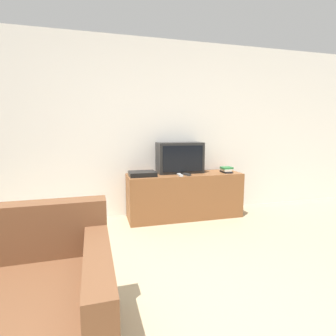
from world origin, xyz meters
TOP-DOWN VIEW (x-y plane):
  - wall_back at (0.00, 3.03)m, footprint 9.00×0.06m
  - tv_stand at (0.80, 2.73)m, footprint 1.68×0.51m
  - television at (0.76, 2.83)m, footprint 0.68×0.31m
  - book_stack at (1.44, 2.65)m, footprint 0.16×0.21m
  - remote_on_stand at (0.68, 2.57)m, footprint 0.05×0.18m
  - remote_secondary at (0.79, 2.59)m, footprint 0.09×0.16m
  - set_top_box at (0.17, 2.70)m, footprint 0.37×0.29m

SIDE VIEW (x-z plane):
  - tv_stand at x=0.80m, z-range 0.00..0.66m
  - remote_on_stand at x=0.68m, z-range 0.66..0.68m
  - remote_secondary at x=0.79m, z-range 0.66..0.68m
  - set_top_box at x=0.17m, z-range 0.66..0.72m
  - book_stack at x=1.44m, z-range 0.66..0.74m
  - television at x=0.76m, z-range 0.66..1.11m
  - wall_back at x=0.00m, z-range 0.00..2.60m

